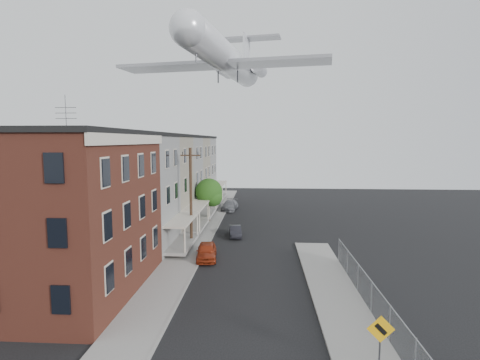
{
  "coord_description": "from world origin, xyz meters",
  "views": [
    {
      "loc": [
        0.92,
        -15.35,
        9.64
      ],
      "look_at": [
        -0.63,
        9.97,
        6.95
      ],
      "focal_mm": 28.0,
      "sensor_mm": 36.0,
      "label": 1
    }
  ],
  "objects_px": {
    "street_tree": "(210,193)",
    "airplane": "(227,59)",
    "warning_sign": "(380,338)",
    "car_near": "(207,251)",
    "utility_pole": "(191,195)",
    "car_mid": "(235,231)",
    "car_far": "(230,205)"
  },
  "relations": [
    {
      "from": "street_tree",
      "to": "airplane",
      "type": "relative_size",
      "value": 0.19
    },
    {
      "from": "street_tree",
      "to": "warning_sign",
      "type": "bearing_deg",
      "value": -69.42
    },
    {
      "from": "car_near",
      "to": "airplane",
      "type": "distance_m",
      "value": 22.98
    },
    {
      "from": "utility_pole",
      "to": "street_tree",
      "type": "bearing_deg",
      "value": 88.11
    },
    {
      "from": "car_near",
      "to": "utility_pole",
      "type": "bearing_deg",
      "value": 110.43
    },
    {
      "from": "street_tree",
      "to": "car_mid",
      "type": "height_order",
      "value": "street_tree"
    },
    {
      "from": "warning_sign",
      "to": "car_near",
      "type": "height_order",
      "value": "warning_sign"
    },
    {
      "from": "car_mid",
      "to": "car_far",
      "type": "bearing_deg",
      "value": 89.66
    },
    {
      "from": "warning_sign",
      "to": "street_tree",
      "type": "xyz_separation_m",
      "value": [
        -10.87,
        28.95,
        1.57
      ]
    },
    {
      "from": "utility_pole",
      "to": "car_near",
      "type": "bearing_deg",
      "value": -63.2
    },
    {
      "from": "utility_pole",
      "to": "car_near",
      "type": "xyz_separation_m",
      "value": [
        2.0,
        -3.96,
        -4.0
      ]
    },
    {
      "from": "car_far",
      "to": "airplane",
      "type": "bearing_deg",
      "value": -81.71
    },
    {
      "from": "car_near",
      "to": "car_mid",
      "type": "xyz_separation_m",
      "value": [
        1.8,
        7.3,
        -0.13
      ]
    },
    {
      "from": "street_tree",
      "to": "utility_pole",
      "type": "bearing_deg",
      "value": -91.89
    },
    {
      "from": "utility_pole",
      "to": "street_tree",
      "type": "relative_size",
      "value": 1.73
    },
    {
      "from": "warning_sign",
      "to": "car_near",
      "type": "distance_m",
      "value": 17.7
    },
    {
      "from": "warning_sign",
      "to": "airplane",
      "type": "xyz_separation_m",
      "value": [
        -8.82,
        29.17,
        16.93
      ]
    },
    {
      "from": "car_far",
      "to": "airplane",
      "type": "xyz_separation_m",
      "value": [
        0.38,
        -7.46,
        18.14
      ]
    },
    {
      "from": "car_mid",
      "to": "car_far",
      "type": "height_order",
      "value": "car_far"
    },
    {
      "from": "warning_sign",
      "to": "car_far",
      "type": "xyz_separation_m",
      "value": [
        -9.2,
        36.63,
        -1.21
      ]
    },
    {
      "from": "utility_pole",
      "to": "car_near",
      "type": "height_order",
      "value": "utility_pole"
    },
    {
      "from": "car_far",
      "to": "car_near",
      "type": "bearing_deg",
      "value": -84.62
    },
    {
      "from": "utility_pole",
      "to": "airplane",
      "type": "relative_size",
      "value": 0.33
    },
    {
      "from": "car_far",
      "to": "utility_pole",
      "type": "bearing_deg",
      "value": -91.11
    },
    {
      "from": "utility_pole",
      "to": "airplane",
      "type": "distance_m",
      "value": 17.56
    },
    {
      "from": "airplane",
      "to": "street_tree",
      "type": "bearing_deg",
      "value": -173.92
    },
    {
      "from": "airplane",
      "to": "warning_sign",
      "type": "bearing_deg",
      "value": -73.18
    },
    {
      "from": "car_near",
      "to": "airplane",
      "type": "height_order",
      "value": "airplane"
    },
    {
      "from": "car_mid",
      "to": "car_far",
      "type": "xyz_separation_m",
      "value": [
        -1.8,
        14.27,
        0.14
      ]
    },
    {
      "from": "warning_sign",
      "to": "utility_pole",
      "type": "xyz_separation_m",
      "value": [
        -11.2,
        19.03,
        2.79
      ]
    },
    {
      "from": "utility_pole",
      "to": "airplane",
      "type": "xyz_separation_m",
      "value": [
        2.38,
        10.14,
        14.14
      ]
    },
    {
      "from": "utility_pole",
      "to": "airplane",
      "type": "height_order",
      "value": "airplane"
    }
  ]
}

